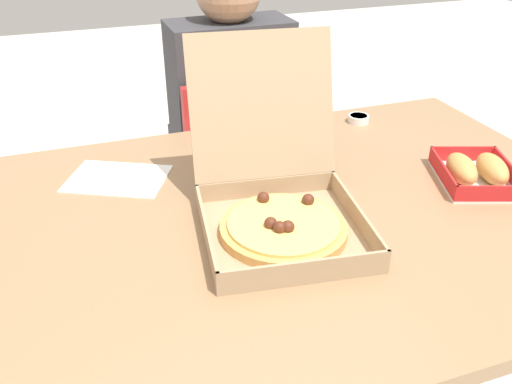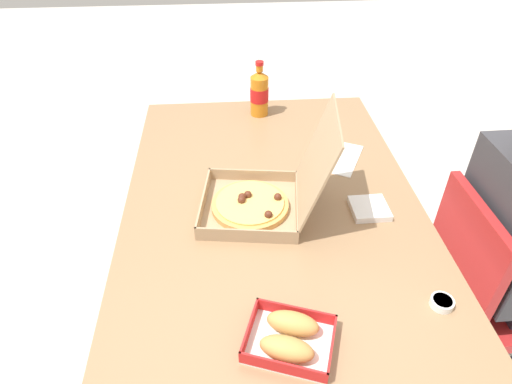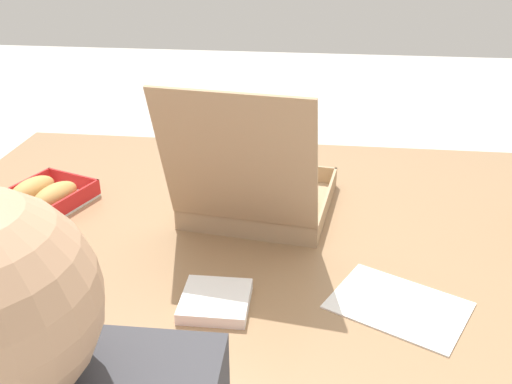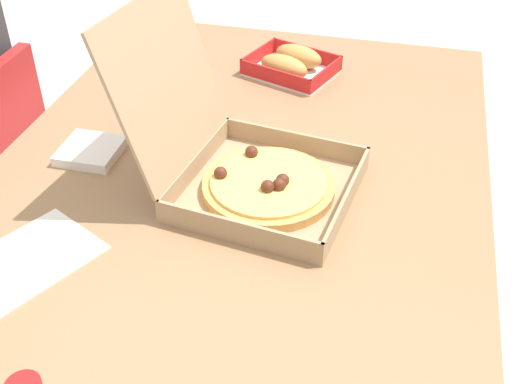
{
  "view_description": "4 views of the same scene",
  "coord_description": "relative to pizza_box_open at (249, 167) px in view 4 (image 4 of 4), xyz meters",
  "views": [
    {
      "loc": [
        -0.32,
        -0.85,
        1.33
      ],
      "look_at": [
        -0.02,
        -0.0,
        0.81
      ],
      "focal_mm": 38.67,
      "sensor_mm": 36.0,
      "label": 1
    },
    {
      "loc": [
        1.04,
        -0.14,
        1.63
      ],
      "look_at": [
        -0.01,
        -0.05,
        0.8
      ],
      "focal_mm": 31.23,
      "sensor_mm": 36.0,
      "label": 2
    },
    {
      "loc": [
        -0.11,
        1.03,
        1.33
      ],
      "look_at": [
        0.01,
        -0.01,
        0.82
      ],
      "focal_mm": 40.03,
      "sensor_mm": 36.0,
      "label": 3
    },
    {
      "loc": [
        -0.88,
        -0.27,
        1.44
      ],
      "look_at": [
        -0.02,
        -0.06,
        0.77
      ],
      "focal_mm": 45.1,
      "sensor_mm": 36.0,
      "label": 4
    }
  ],
  "objects": [
    {
      "name": "pizza_box_open",
      "position": [
        0.0,
        0.0,
        0.0
      ],
      "size": [
        0.34,
        0.41,
        0.32
      ],
      "color": "tan",
      "rests_on": "dining_table"
    },
    {
      "name": "dipping_sauce_cup",
      "position": [
        0.39,
        0.4,
        -0.04
      ],
      "size": [
        0.06,
        0.06,
        0.02
      ],
      "color": "white",
      "rests_on": "dining_table"
    },
    {
      "name": "paper_menu",
      "position": [
        -0.27,
        0.29,
        -0.05
      ],
      "size": [
        0.26,
        0.23,
        0.0
      ],
      "primitive_type": "cube",
      "rotation": [
        0.0,
        0.0,
        -0.47
      ],
      "color": "white",
      "rests_on": "dining_table"
    },
    {
      "name": "bread_side_box",
      "position": [
        0.47,
        0.02,
        -0.02
      ],
      "size": [
        0.2,
        0.23,
        0.06
      ],
      "color": "white",
      "rests_on": "dining_table"
    },
    {
      "name": "napkin_pile",
      "position": [
        0.03,
        0.32,
        -0.04
      ],
      "size": [
        0.11,
        0.11,
        0.02
      ],
      "primitive_type": "cube",
      "rotation": [
        0.0,
        0.0,
        0.01
      ],
      "color": "white",
      "rests_on": "dining_table"
    },
    {
      "name": "dining_table",
      "position": [
        -0.01,
        0.04,
        -0.12
      ],
      "size": [
        1.43,
        0.92,
        0.75
      ],
      "color": "#997551",
      "rests_on": "ground_plane"
    }
  ]
}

